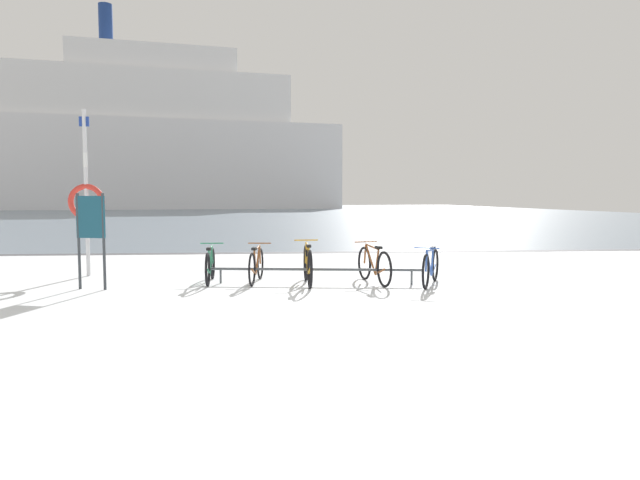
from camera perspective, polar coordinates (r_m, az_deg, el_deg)
name	(u,v)px	position (r m, az deg, el deg)	size (l,w,h in m)	color
ground	(271,214)	(60.88, -4.95, 2.64)	(80.00, 132.00, 0.08)	silver
bike_rack	(315,270)	(10.87, -0.47, -3.02)	(4.02, 0.58, 0.31)	#4C5156
bicycle_0	(210,265)	(11.25, -10.91, -2.50)	(0.46, 1.62, 0.74)	black
bicycle_1	(256,265)	(11.11, -6.38, -2.51)	(0.46, 1.57, 0.75)	black
bicycle_2	(308,265)	(10.80, -1.23, -2.51)	(0.46, 1.69, 0.83)	black
bicycle_3	(374,265)	(10.99, 5.40, -2.50)	(0.51, 1.65, 0.78)	black
bicycle_4	(431,267)	(10.95, 11.00, -2.66)	(0.80, 1.59, 0.75)	black
info_sign	(91,225)	(10.95, -21.92, 1.36)	(0.54, 0.19, 1.72)	#33383D
rescue_post	(86,198)	(12.88, -22.30, 3.94)	(0.75, 0.11, 3.46)	silver
ferry_ship	(162,143)	(87.18, -15.52, 9.32)	(52.08, 20.06, 28.60)	white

